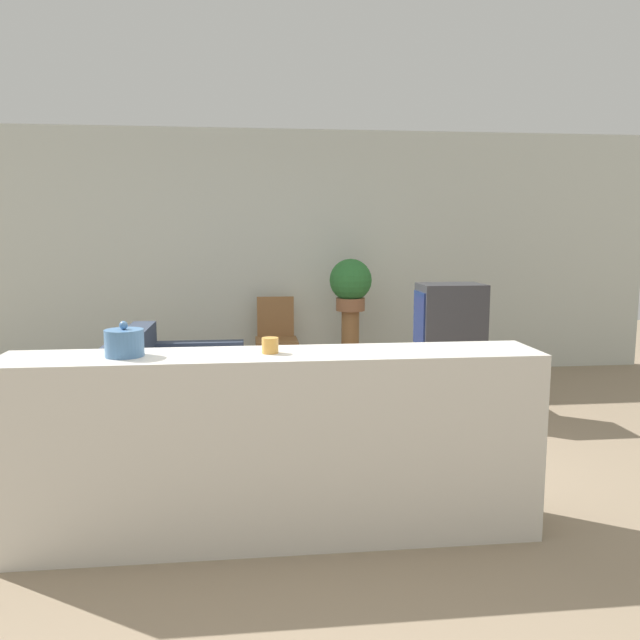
# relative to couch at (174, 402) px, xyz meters

# --- Properties ---
(ground_plane) EXTENTS (14.00, 14.00, 0.00)m
(ground_plane) POSITION_rel_couch_xyz_m (0.73, -1.28, -0.28)
(ground_plane) COLOR gray
(wall_back) EXTENTS (9.00, 0.06, 2.70)m
(wall_back) POSITION_rel_couch_xyz_m (0.73, 2.15, 1.07)
(wall_back) COLOR silver
(wall_back) RESTS_ON ground_plane
(couch) EXTENTS (0.99, 1.98, 0.79)m
(couch) POSITION_rel_couch_xyz_m (0.00, 0.00, 0.00)
(couch) COLOR #384256
(couch) RESTS_ON ground_plane
(tv_stand) EXTENTS (0.89, 0.59, 0.55)m
(tv_stand) POSITION_rel_couch_xyz_m (2.35, 0.44, -0.01)
(tv_stand) COLOR olive
(tv_stand) RESTS_ON ground_plane
(television) EXTENTS (0.56, 0.40, 0.60)m
(television) POSITION_rel_couch_xyz_m (2.35, 0.44, 0.56)
(television) COLOR #333338
(television) RESTS_ON tv_stand
(wooden_chair) EXTENTS (0.44, 0.44, 0.90)m
(wooden_chair) POSITION_rel_couch_xyz_m (0.87, 1.75, 0.22)
(wooden_chair) COLOR olive
(wooden_chair) RESTS_ON ground_plane
(plant_stand) EXTENTS (0.18, 0.18, 0.78)m
(plant_stand) POSITION_rel_couch_xyz_m (1.64, 1.54, 0.11)
(plant_stand) COLOR olive
(plant_stand) RESTS_ON ground_plane
(potted_plant) EXTENTS (0.44, 0.44, 0.54)m
(potted_plant) POSITION_rel_couch_xyz_m (1.64, 1.54, 0.79)
(potted_plant) COLOR #8E5B3D
(potted_plant) RESTS_ON plant_stand
(foreground_counter) EXTENTS (2.74, 0.44, 0.99)m
(foreground_counter) POSITION_rel_couch_xyz_m (0.73, -1.70, 0.21)
(foreground_counter) COLOR silver
(foreground_counter) RESTS_ON ground_plane
(decorative_bowl) EXTENTS (0.19, 0.19, 0.18)m
(decorative_bowl) POSITION_rel_couch_xyz_m (-0.02, -1.70, 0.77)
(decorative_bowl) COLOR #4C7AAD
(decorative_bowl) RESTS_ON foreground_counter
(candle_jar) EXTENTS (0.09, 0.09, 0.08)m
(candle_jar) POSITION_rel_couch_xyz_m (0.70, -1.70, 0.74)
(candle_jar) COLOR gold
(candle_jar) RESTS_ON foreground_counter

